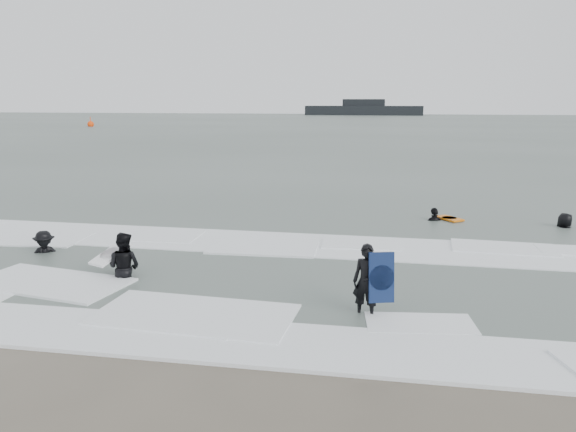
% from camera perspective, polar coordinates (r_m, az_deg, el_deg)
% --- Properties ---
extents(ground, '(320.00, 320.00, 0.00)m').
position_cam_1_polar(ground, '(10.55, -5.34, -11.32)').
color(ground, brown).
rests_on(ground, ground).
extents(sea, '(320.00, 320.00, 0.00)m').
position_cam_1_polar(sea, '(89.44, 9.40, 8.94)').
color(sea, '#47544C').
rests_on(sea, ground).
extents(surfer_centre, '(0.59, 0.44, 1.47)m').
position_cam_1_polar(surfer_centre, '(11.13, 7.88, -10.14)').
color(surfer_centre, black).
rests_on(surfer_centre, ground).
extents(surfer_wading, '(0.88, 0.72, 1.68)m').
position_cam_1_polar(surfer_wading, '(13.78, -16.24, -6.17)').
color(surfer_wading, black).
rests_on(surfer_wading, ground).
extents(surfer_breaker, '(1.13, 0.99, 1.52)m').
position_cam_1_polar(surfer_breaker, '(16.62, -23.46, -3.64)').
color(surfer_breaker, black).
rests_on(surfer_breaker, ground).
extents(surfer_right_near, '(1.04, 0.74, 1.64)m').
position_cam_1_polar(surfer_right_near, '(20.00, 14.65, -0.57)').
color(surfer_right_near, black).
rests_on(surfer_right_near, ground).
extents(surfer_right_far, '(0.97, 0.92, 1.67)m').
position_cam_1_polar(surfer_right_far, '(20.39, 26.27, -1.18)').
color(surfer_right_far, black).
rests_on(surfer_right_far, ground).
extents(surf_foam, '(30.03, 9.06, 0.09)m').
position_cam_1_polar(surf_foam, '(13.91, -1.04, -5.35)').
color(surf_foam, white).
rests_on(surf_foam, ground).
extents(bodyboards, '(9.31, 10.12, 1.25)m').
position_cam_1_polar(bodyboards, '(14.49, 4.11, -2.80)').
color(bodyboards, '#0D1B41').
rests_on(bodyboards, ground).
extents(buoy, '(1.00, 1.00, 1.65)m').
position_cam_1_polar(buoy, '(94.22, -19.41, 8.79)').
color(buoy, '#F4400A').
rests_on(buoy, ground).
extents(vessel_horizon, '(31.89, 5.70, 4.33)m').
position_cam_1_polar(vessel_horizon, '(158.44, 7.69, 10.68)').
color(vessel_horizon, black).
rests_on(vessel_horizon, ground).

